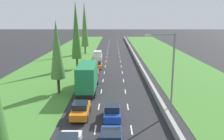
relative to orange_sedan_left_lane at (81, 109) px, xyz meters
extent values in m
plane|color=#28282B|center=(3.56, 35.86, -0.81)|extent=(300.00, 300.00, 0.00)
cube|color=#478433|center=(-9.09, 35.86, -0.79)|extent=(14.00, 140.00, 0.04)
cube|color=#478433|center=(17.91, 35.86, -0.79)|extent=(14.00, 140.00, 0.04)
cube|color=#9E9B93|center=(9.26, 35.86, -0.39)|extent=(0.44, 120.00, 0.85)
cube|color=white|center=(1.81, -3.14, -0.81)|extent=(0.14, 2.00, 0.01)
cube|color=white|center=(1.81, 2.86, -0.81)|extent=(0.14, 2.00, 0.01)
cube|color=white|center=(1.81, 8.86, -0.81)|extent=(0.14, 2.00, 0.01)
cube|color=white|center=(1.81, 14.86, -0.81)|extent=(0.14, 2.00, 0.01)
cube|color=white|center=(1.81, 20.86, -0.81)|extent=(0.14, 2.00, 0.01)
cube|color=white|center=(1.81, 26.86, -0.81)|extent=(0.14, 2.00, 0.01)
cube|color=white|center=(1.81, 32.86, -0.81)|extent=(0.14, 2.00, 0.01)
cube|color=white|center=(1.81, 38.86, -0.81)|extent=(0.14, 2.00, 0.01)
cube|color=white|center=(1.81, 44.86, -0.81)|extent=(0.14, 2.00, 0.01)
cube|color=white|center=(1.81, 50.86, -0.81)|extent=(0.14, 2.00, 0.01)
cube|color=white|center=(1.81, 56.86, -0.81)|extent=(0.14, 2.00, 0.01)
cube|color=white|center=(1.81, 62.86, -0.81)|extent=(0.14, 2.00, 0.01)
cube|color=white|center=(1.81, 68.86, -0.81)|extent=(0.14, 2.00, 0.01)
cube|color=white|center=(1.81, 74.86, -0.81)|extent=(0.14, 2.00, 0.01)
cube|color=white|center=(1.81, 80.86, -0.81)|extent=(0.14, 2.00, 0.01)
cube|color=white|center=(1.81, 86.86, -0.81)|extent=(0.14, 2.00, 0.01)
cube|color=white|center=(1.81, 92.86, -0.81)|extent=(0.14, 2.00, 0.01)
cube|color=white|center=(5.31, -3.14, -0.81)|extent=(0.14, 2.00, 0.01)
cube|color=white|center=(5.31, 2.86, -0.81)|extent=(0.14, 2.00, 0.01)
cube|color=white|center=(5.31, 8.86, -0.81)|extent=(0.14, 2.00, 0.01)
cube|color=white|center=(5.31, 14.86, -0.81)|extent=(0.14, 2.00, 0.01)
cube|color=white|center=(5.31, 20.86, -0.81)|extent=(0.14, 2.00, 0.01)
cube|color=white|center=(5.31, 26.86, -0.81)|extent=(0.14, 2.00, 0.01)
cube|color=white|center=(5.31, 32.86, -0.81)|extent=(0.14, 2.00, 0.01)
cube|color=white|center=(5.31, 38.86, -0.81)|extent=(0.14, 2.00, 0.01)
cube|color=white|center=(5.31, 44.86, -0.81)|extent=(0.14, 2.00, 0.01)
cube|color=white|center=(5.31, 50.86, -0.81)|extent=(0.14, 2.00, 0.01)
cube|color=white|center=(5.31, 56.86, -0.81)|extent=(0.14, 2.00, 0.01)
cube|color=white|center=(5.31, 62.86, -0.81)|extent=(0.14, 2.00, 0.01)
cube|color=white|center=(5.31, 68.86, -0.81)|extent=(0.14, 2.00, 0.01)
cube|color=white|center=(5.31, 74.86, -0.81)|extent=(0.14, 2.00, 0.01)
cube|color=white|center=(5.31, 80.86, -0.81)|extent=(0.14, 2.00, 0.01)
cube|color=white|center=(5.31, 86.86, -0.81)|extent=(0.14, 2.00, 0.01)
cube|color=white|center=(5.31, 92.86, -0.81)|extent=(0.14, 2.00, 0.01)
cube|color=orange|center=(0.00, 0.03, -0.13)|extent=(1.76, 4.50, 0.72)
cube|color=#19232D|center=(0.00, -0.12, 0.53)|extent=(1.56, 1.90, 0.60)
cylinder|color=black|center=(-0.80, 1.43, -0.49)|extent=(0.22, 0.64, 0.64)
cylinder|color=black|center=(0.80, 1.43, -0.49)|extent=(0.22, 0.64, 0.64)
cylinder|color=black|center=(-0.80, -1.36, -0.49)|extent=(0.22, 0.64, 0.64)
cylinder|color=black|center=(0.80, -1.36, -0.49)|extent=(0.22, 0.64, 0.64)
cube|color=black|center=(-0.11, 9.21, -0.21)|extent=(2.20, 9.40, 0.56)
cube|color=maroon|center=(-0.11, 12.81, 1.32)|extent=(2.40, 2.20, 2.50)
cube|color=#1E7F47|center=(-0.11, 8.11, 1.72)|extent=(2.44, 7.20, 3.30)
cylinder|color=black|center=(-1.23, 12.51, -0.49)|extent=(0.22, 0.64, 0.64)
cylinder|color=black|center=(1.01, 12.51, -0.49)|extent=(0.22, 0.64, 0.64)
cylinder|color=black|center=(-1.23, 7.03, -0.49)|extent=(0.22, 0.64, 0.64)
cylinder|color=black|center=(1.01, 7.03, -0.49)|extent=(0.22, 0.64, 0.64)
cylinder|color=black|center=(-1.23, 5.95, -0.49)|extent=(0.22, 0.64, 0.64)
cylinder|color=black|center=(1.01, 5.95, -0.49)|extent=(0.22, 0.64, 0.64)
cube|color=#19232D|center=(3.39, -6.76, 0.53)|extent=(1.56, 1.90, 0.60)
cylinder|color=black|center=(2.59, -5.21, -0.49)|extent=(0.22, 0.64, 0.64)
cylinder|color=black|center=(4.19, -5.21, -0.49)|extent=(0.22, 0.64, 0.64)
cube|color=silver|center=(0.04, 17.08, -0.11)|extent=(1.68, 3.90, 0.76)
cube|color=#19232D|center=(0.04, 16.78, 0.59)|extent=(1.52, 1.60, 0.64)
cylinder|color=black|center=(-0.72, 18.29, -0.49)|extent=(0.22, 0.64, 0.64)
cylinder|color=black|center=(0.80, 18.29, -0.49)|extent=(0.22, 0.64, 0.64)
cylinder|color=black|center=(-0.72, 15.87, -0.49)|extent=(0.22, 0.64, 0.64)
cylinder|color=black|center=(0.80, 15.87, -0.49)|extent=(0.22, 0.64, 0.64)
cube|color=orange|center=(0.24, 24.63, -0.13)|extent=(1.76, 4.50, 0.72)
cube|color=#19232D|center=(0.24, 24.48, 0.53)|extent=(1.56, 1.90, 0.60)
cylinder|color=black|center=(-0.56, 26.03, -0.49)|extent=(0.22, 0.64, 0.64)
cylinder|color=black|center=(1.04, 26.03, -0.49)|extent=(0.22, 0.64, 0.64)
cylinder|color=black|center=(-0.56, 23.24, -0.49)|extent=(0.22, 0.64, 0.64)
cylinder|color=black|center=(1.04, 23.24, -0.49)|extent=(0.22, 0.64, 0.64)
cube|color=white|center=(-0.13, 31.29, 0.21)|extent=(1.90, 4.90, 1.40)
cube|color=white|center=(-0.13, 30.99, 1.46)|extent=(1.80, 3.10, 1.10)
cylinder|color=black|center=(-1.00, 32.81, -0.49)|extent=(0.22, 0.64, 0.64)
cylinder|color=black|center=(0.74, 32.81, -0.49)|extent=(0.22, 0.64, 0.64)
cylinder|color=black|center=(-1.00, 29.77, -0.49)|extent=(0.22, 0.64, 0.64)
cylinder|color=black|center=(0.74, 29.77, -0.49)|extent=(0.22, 0.64, 0.64)
cube|color=#1E47B7|center=(3.43, -0.73, -0.11)|extent=(1.68, 3.90, 0.76)
cube|color=#19232D|center=(3.43, -1.03, 0.59)|extent=(1.52, 1.60, 0.64)
cylinder|color=black|center=(2.67, 0.48, -0.49)|extent=(0.22, 0.64, 0.64)
cylinder|color=black|center=(4.19, 0.48, -0.49)|extent=(0.22, 0.64, 0.64)
cylinder|color=black|center=(2.67, -1.94, -0.49)|extent=(0.22, 0.64, 0.64)
cylinder|color=black|center=(4.19, -1.94, -0.49)|extent=(0.22, 0.64, 0.64)
cylinder|color=#4C3823|center=(-4.20, 8.14, 0.29)|extent=(0.39, 0.39, 2.20)
cone|color=#4C7F38|center=(-4.20, 8.14, 5.44)|extent=(2.06, 2.06, 8.11)
cylinder|color=#4C3823|center=(-4.02, 24.50, 0.29)|extent=(0.41, 0.41, 2.20)
cone|color=#3D752D|center=(-4.02, 24.50, 7.19)|extent=(2.15, 2.15, 11.61)
cylinder|color=#4C3823|center=(-4.67, 44.78, 0.29)|extent=(0.41, 0.41, 2.20)
cone|color=#4C7F38|center=(-4.67, 44.78, 7.68)|extent=(2.17, 2.17, 12.58)
cylinder|color=gray|center=(9.99, 0.78, 3.69)|extent=(0.20, 0.20, 9.00)
cylinder|color=gray|center=(8.59, 0.78, 8.04)|extent=(2.80, 0.12, 0.12)
cube|color=silver|center=(7.19, 0.78, 7.94)|extent=(0.60, 0.28, 0.20)
camera|label=1|loc=(3.54, -24.15, 9.81)|focal=38.02mm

